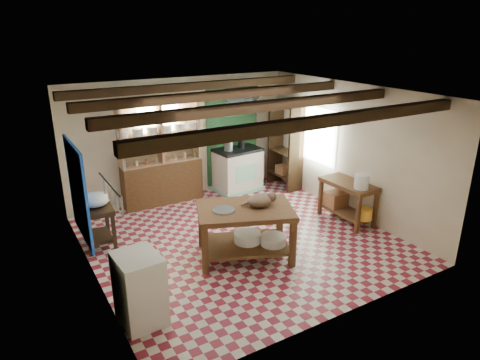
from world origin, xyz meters
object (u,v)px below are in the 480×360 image
stove (238,169)px  right_counter (347,202)px  work_table (245,232)px  cat (260,200)px  prep_table (98,226)px  white_cabinet (140,289)px

stove → right_counter: (0.97, -2.52, -0.10)m
work_table → cat: 0.58m
cat → stove: bearing=78.7°
prep_table → right_counter: right_counter is taller
stove → cat: (-1.17, -2.72, 0.46)m
white_cabinet → right_counter: size_ratio=0.84×
stove → prep_table: size_ratio=1.38×
stove → white_cabinet: (-3.43, -3.41, -0.03)m
work_table → white_cabinet: bearing=-137.7°
prep_table → cat: size_ratio=1.70×
stove → white_cabinet: 4.84m
work_table → white_cabinet: (-2.00, -0.74, 0.04)m
stove → prep_table: stove is taller
prep_table → right_counter: 4.61m
right_counter → work_table: bearing=-177.4°
prep_table → right_counter: size_ratio=0.66×
prep_table → cat: cat is taller
work_table → cat: bearing=11.3°
work_table → cat: size_ratio=3.49×
white_cabinet → cat: bearing=13.5°
stove → right_counter: size_ratio=0.91×
prep_table → white_cabinet: size_ratio=0.79×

